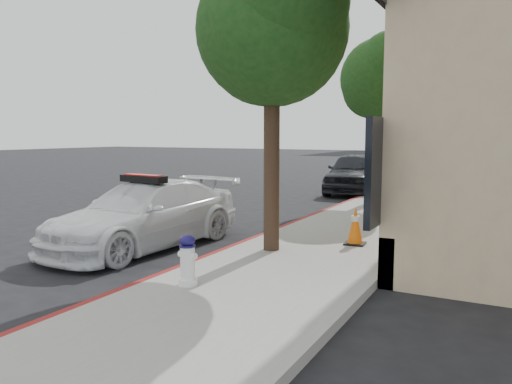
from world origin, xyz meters
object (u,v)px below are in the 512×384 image
object	(u,v)px
police_car	(144,214)
parked_car_far	(405,162)
parked_car_mid	(355,173)
fire_hydrant	(188,261)
traffic_cone	(355,226)

from	to	relation	value
police_car	parked_car_far	world-z (taller)	police_car
parked_car_mid	fire_hydrant	world-z (taller)	parked_car_mid
parked_car_far	fire_hydrant	bearing A→B (deg)	-91.30
police_car	fire_hydrant	xyz separation A→B (m)	(2.63, -2.14, -0.18)
parked_car_mid	traffic_cone	world-z (taller)	parked_car_mid
police_car	parked_car_far	size ratio (longest dim) A/B	1.06
police_car	parked_car_mid	size ratio (longest dim) A/B	1.02
parked_car_mid	fire_hydrant	distance (m)	13.74
parked_car_far	traffic_cone	world-z (taller)	parked_car_far
parked_car_mid	fire_hydrant	size ratio (longest dim) A/B	6.40
police_car	parked_car_mid	bearing A→B (deg)	89.48
fire_hydrant	traffic_cone	world-z (taller)	traffic_cone
traffic_cone	parked_car_mid	bearing A→B (deg)	106.86
police_car	traffic_cone	size ratio (longest dim) A/B	6.35
police_car	fire_hydrant	bearing A→B (deg)	-34.57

